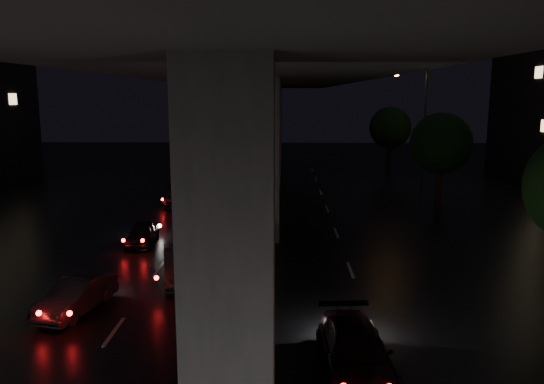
{
  "coord_description": "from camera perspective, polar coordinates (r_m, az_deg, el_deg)",
  "views": [
    {
      "loc": [
        1.19,
        -21.14,
        7.17
      ],
      "look_at": [
        0.61,
        5.74,
        2.24
      ],
      "focal_mm": 35.0,
      "sensor_mm": 36.0,
      "label": 1
    }
  ],
  "objects": [
    {
      "name": "car_6",
      "position": [
        26.58,
        -13.79,
        -4.38
      ],
      "size": [
        1.4,
        3.18,
        1.06
      ],
      "primitive_type": "imported",
      "rotation": [
        0.0,
        0.0,
        0.05
      ],
      "color": "black",
      "rests_on": "ground"
    },
    {
      "name": "car_9",
      "position": [
        39.52,
        -4.11,
        0.86
      ],
      "size": [
        1.43,
        3.95,
        1.29
      ],
      "primitive_type": "imported",
      "rotation": [
        0.0,
        0.0,
        0.01
      ],
      "color": "#4A4340",
      "rests_on": "ground"
    },
    {
      "name": "tree_c",
      "position": [
        34.68,
        17.73,
        4.98
      ],
      "size": [
        3.8,
        3.8,
        6.12
      ],
      "color": "black",
      "rests_on": "ground"
    },
    {
      "name": "car_10",
      "position": [
        50.59,
        -3.4,
        2.96
      ],
      "size": [
        2.14,
        4.65,
        1.29
      ],
      "primitive_type": "imported",
      "rotation": [
        0.0,
        0.0,
        -0.0
      ],
      "color": "black",
      "rests_on": "ground"
    },
    {
      "name": "tree_d",
      "position": [
        50.19,
        12.59,
        6.75
      ],
      "size": [
        3.8,
        3.8,
        6.12
      ],
      "color": "black",
      "rests_on": "ground"
    },
    {
      "name": "car_3",
      "position": [
        14.45,
        8.98,
        -16.7
      ],
      "size": [
        1.95,
        4.34,
        1.23
      ],
      "primitive_type": "imported",
      "rotation": [
        0.0,
        0.0,
        0.05
      ],
      "color": "black",
      "rests_on": "ground"
    },
    {
      "name": "median_barrier",
      "position": [
        27.02,
        -1.33,
        -4.07
      ],
      "size": [
        0.45,
        70.0,
        0.85
      ],
      "primitive_type": "cube",
      "color": "#323235",
      "rests_on": "ground"
    },
    {
      "name": "car_7",
      "position": [
        35.69,
        -10.35,
        -0.43
      ],
      "size": [
        2.33,
        4.18,
        1.14
      ],
      "primitive_type": "imported",
      "rotation": [
        0.0,
        0.0,
        0.19
      ],
      "color": "black",
      "rests_on": "ground"
    },
    {
      "name": "ground",
      "position": [
        22.35,
        -1.9,
        -8.33
      ],
      "size": [
        120.0,
        120.0,
        0.0
      ],
      "primitive_type": "plane",
      "color": "black",
      "rests_on": "ground"
    },
    {
      "name": "streetlight_far",
      "position": [
        40.37,
        15.4,
        7.87
      ],
      "size": [
        2.52,
        0.44,
        9.0
      ],
      "color": "#2D2D33",
      "rests_on": "ground"
    },
    {
      "name": "viaduct",
      "position": [
        26.19,
        -1.41,
        12.95
      ],
      "size": [
        12.0,
        80.0,
        10.5
      ],
      "color": "#323235",
      "rests_on": "ground"
    },
    {
      "name": "car_5",
      "position": [
        21.21,
        -9.69,
        -7.69
      ],
      "size": [
        2.21,
        4.1,
        1.28
      ],
      "primitive_type": "imported",
      "rotation": [
        0.0,
        0.0,
        0.23
      ],
      "color": "black",
      "rests_on": "ground"
    },
    {
      "name": "car_4",
      "position": [
        19.17,
        -20.34,
        -10.44
      ],
      "size": [
        1.93,
        3.59,
        1.12
      ],
      "primitive_type": "imported",
      "rotation": [
        0.0,
        0.0,
        -0.23
      ],
      "color": "black",
      "rests_on": "ground"
    },
    {
      "name": "car_8",
      "position": [
        33.52,
        -5.96,
        -0.85
      ],
      "size": [
        1.73,
        4.0,
        1.34
      ],
      "primitive_type": "imported",
      "rotation": [
        0.0,
        0.0,
        -0.04
      ],
      "color": "black",
      "rests_on": "ground"
    },
    {
      "name": "car_11",
      "position": [
        50.54,
        -7.24,
        2.84
      ],
      "size": [
        2.33,
        4.47,
        1.2
      ],
      "primitive_type": "imported",
      "rotation": [
        0.0,
        0.0,
        0.08
      ],
      "color": "black",
      "rests_on": "ground"
    }
  ]
}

